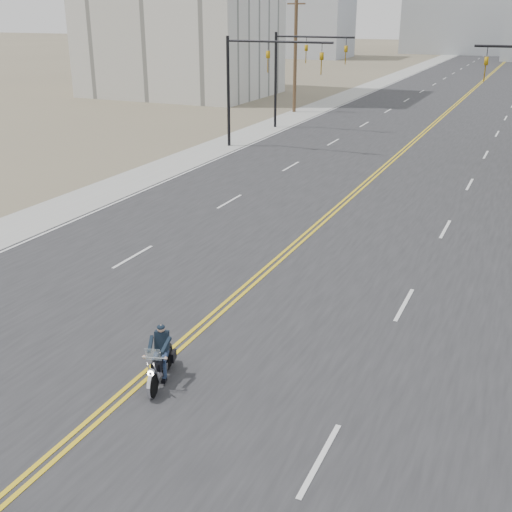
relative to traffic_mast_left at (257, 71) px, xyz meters
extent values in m
cube|color=#303033|center=(8.98, 38.00, -4.93)|extent=(20.00, 200.00, 0.01)
cube|color=#A5A5A0|center=(-2.52, 38.00, -4.93)|extent=(3.00, 200.00, 0.01)
cylinder|color=black|center=(-2.02, 0.00, -1.44)|extent=(0.20, 0.20, 7.00)
cylinder|color=black|center=(1.48, 0.00, 1.76)|extent=(7.00, 0.14, 0.14)
imported|color=#BF8C0C|center=(0.78, 0.00, 1.11)|extent=(0.21, 0.26, 1.30)
imported|color=#BF8C0C|center=(4.28, 0.00, 1.11)|extent=(0.21, 0.26, 1.30)
imported|color=#BF8C0C|center=(13.68, 0.00, 1.11)|extent=(0.21, 0.26, 1.30)
cylinder|color=black|center=(-2.02, 8.00, -1.44)|extent=(0.20, 0.20, 7.00)
cylinder|color=black|center=(0.98, 8.00, 1.76)|extent=(6.00, 0.14, 0.14)
imported|color=#BF8C0C|center=(0.38, 8.00, 1.11)|extent=(0.21, 0.26, 1.30)
imported|color=#BF8C0C|center=(3.38, 8.00, 1.11)|extent=(0.21, 0.26, 1.30)
cylinder|color=brown|center=(-3.52, 16.00, 0.31)|extent=(0.30, 0.30, 10.50)
cube|color=brown|center=(-3.52, 16.00, 4.06)|extent=(1.60, 0.12, 0.12)
cube|color=#ADB2B7|center=(-41.02, 98.00, 3.06)|extent=(12.00, 12.00, 16.00)
camera|label=1|loc=(17.15, -38.22, 3.60)|focal=45.00mm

